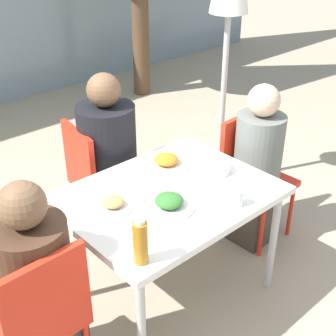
% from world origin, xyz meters
% --- Properties ---
extents(ground_plane, '(24.00, 24.00, 0.00)m').
position_xyz_m(ground_plane, '(0.00, 0.00, 0.00)').
color(ground_plane, tan).
extents(dining_table, '(1.12, 0.86, 0.73)m').
position_xyz_m(dining_table, '(0.00, 0.00, 0.66)').
color(dining_table, white).
rests_on(dining_table, ground).
extents(chair_left, '(0.41, 0.41, 0.87)m').
position_xyz_m(chair_left, '(-0.86, -0.10, 0.51)').
color(chair_left, red).
rests_on(chair_left, ground).
extents(person_left, '(0.34, 0.34, 1.12)m').
position_xyz_m(person_left, '(-0.81, -0.02, 0.53)').
color(person_left, '#383842').
rests_on(person_left, ground).
extents(chair_right, '(0.41, 0.41, 0.87)m').
position_xyz_m(chair_right, '(0.86, 0.11, 0.51)').
color(chair_right, red).
rests_on(chair_right, ground).
extents(person_right, '(0.31, 0.31, 1.14)m').
position_xyz_m(person_right, '(0.81, 0.02, 0.54)').
color(person_right, '#473D33').
rests_on(person_right, ground).
extents(chair_far, '(0.45, 0.45, 0.87)m').
position_xyz_m(chair_far, '(0.02, 0.74, 0.51)').
color(chair_far, red).
rests_on(chair_far, ground).
extents(person_far, '(0.38, 0.38, 1.21)m').
position_xyz_m(person_far, '(0.09, 0.68, 0.56)').
color(person_far, '#383842').
rests_on(person_far, ground).
extents(plate_0, '(0.21, 0.21, 0.06)m').
position_xyz_m(plate_0, '(-0.31, 0.08, 0.75)').
color(plate_0, white).
rests_on(plate_0, dining_table).
extents(plate_1, '(0.27, 0.27, 0.07)m').
position_xyz_m(plate_1, '(-0.09, -0.11, 0.76)').
color(plate_1, white).
rests_on(plate_1, dining_table).
extents(plate_2, '(0.26, 0.26, 0.07)m').
position_xyz_m(plate_2, '(0.19, 0.23, 0.76)').
color(plate_2, white).
rests_on(plate_2, dining_table).
extents(bottle, '(0.07, 0.07, 0.22)m').
position_xyz_m(bottle, '(-0.46, -0.34, 0.84)').
color(bottle, '#B7751E').
rests_on(bottle, dining_table).
extents(drinking_cup, '(0.07, 0.07, 0.09)m').
position_xyz_m(drinking_cup, '(0.18, -0.32, 0.77)').
color(drinking_cup, white).
rests_on(drinking_cup, dining_table).
extents(salad_bowl, '(0.17, 0.17, 0.05)m').
position_xyz_m(salad_bowl, '(0.35, -0.02, 0.76)').
color(salad_bowl, white).
rests_on(salad_bowl, dining_table).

